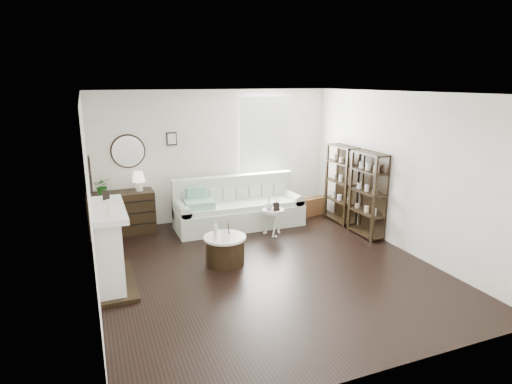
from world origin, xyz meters
name	(u,v)px	position (x,y,z in m)	size (l,w,h in m)	color
room	(249,142)	(0.73, 2.70, 1.60)	(5.50, 5.50, 5.50)	black
fireplace	(109,249)	(-2.32, 0.30, 0.54)	(0.50, 1.40, 1.84)	white
shelf_unit_far	(341,184)	(2.33, 1.55, 0.80)	(0.30, 0.80, 1.60)	black
shelf_unit_near	(368,194)	(2.33, 0.65, 0.80)	(0.30, 0.80, 1.60)	black
sofa	(238,210)	(0.26, 2.08, 0.33)	(2.55, 0.88, 0.99)	beige
quilt	(199,204)	(-0.58, 1.95, 0.58)	(0.55, 0.45, 0.14)	#2A9A6F
suitcase	(314,206)	(2.06, 2.15, 0.19)	(0.58, 0.19, 0.39)	brown
dresser	(122,213)	(-1.97, 2.47, 0.41)	(1.22, 0.52, 0.82)	black
table_lamp	(139,181)	(-1.62, 2.47, 1.00)	(0.24, 0.24, 0.38)	beige
potted_plant	(102,186)	(-2.28, 2.42, 0.98)	(0.29, 0.26, 0.33)	#195317
drum_table	(225,250)	(-0.57, 0.36, 0.24)	(0.68, 0.68, 0.47)	black
pedestal_table	(273,212)	(0.68, 1.30, 0.47)	(0.42, 0.42, 0.51)	white
eiffel_drum	(228,229)	(-0.50, 0.41, 0.57)	(0.12, 0.12, 0.21)	black
bottle_drum	(216,230)	(-0.74, 0.28, 0.62)	(0.07, 0.07, 0.30)	silver
card_frame_drum	(225,235)	(-0.62, 0.19, 0.56)	(0.13, 0.01, 0.18)	white
eiffel_ped	(276,204)	(0.77, 1.33, 0.60)	(0.10, 0.10, 0.18)	black
flask_ped	(269,202)	(0.61, 1.32, 0.65)	(0.15, 0.15, 0.28)	silver
card_frame_ped	(276,207)	(0.70, 1.19, 0.59)	(0.12, 0.01, 0.16)	black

